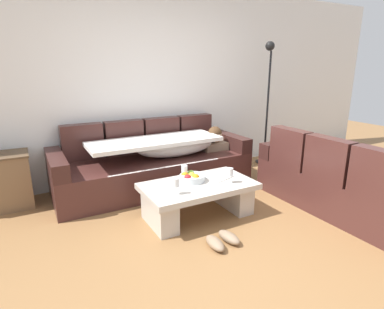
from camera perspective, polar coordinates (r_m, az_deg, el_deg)
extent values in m
plane|color=olive|center=(3.14, 8.16, -14.89)|extent=(14.00, 14.00, 0.00)
cube|color=white|center=(4.60, -7.74, 12.68)|extent=(9.00, 0.10, 2.70)
cube|color=#462521|center=(4.25, -6.85, -3.30)|extent=(2.57, 0.92, 0.42)
cube|color=#462521|center=(4.27, -19.35, 2.16)|extent=(0.52, 0.16, 0.46)
cube|color=#462521|center=(4.39, -12.26, 3.05)|extent=(0.52, 0.16, 0.46)
cube|color=#462521|center=(4.57, -5.63, 3.85)|extent=(0.52, 0.16, 0.46)
cube|color=#462521|center=(4.80, 0.44, 4.53)|extent=(0.52, 0.16, 0.46)
cube|color=#381D1A|center=(3.89, -23.48, -1.54)|extent=(0.18, 0.92, 0.20)
cube|color=#381D1A|center=(4.71, 6.59, 2.57)|extent=(0.18, 0.92, 0.20)
cube|color=gray|center=(4.57, 3.87, 1.63)|extent=(0.36, 0.28, 0.11)
sphere|color=tan|center=(4.50, 4.18, 3.50)|extent=(0.21, 0.21, 0.21)
sphere|color=#4C331E|center=(4.49, 4.19, 3.87)|extent=(0.20, 0.20, 0.20)
ellipsoid|color=silver|center=(4.22, -2.94, 1.63)|extent=(1.10, 0.44, 0.28)
cube|color=silver|center=(4.06, -6.69, 2.42)|extent=(1.70, 0.60, 0.05)
cube|color=silver|center=(3.86, -4.38, -4.92)|extent=(1.44, 0.04, 0.38)
cube|color=#462521|center=(4.01, 26.26, -6.07)|extent=(0.92, 2.00, 0.42)
cube|color=#462521|center=(3.30, 30.99, -3.18)|extent=(0.16, 0.51, 0.46)
cube|color=#462521|center=(3.58, 23.58, -0.83)|extent=(0.16, 0.51, 0.46)
cube|color=#462521|center=(3.92, 17.37, 1.16)|extent=(0.16, 0.51, 0.46)
cube|color=#381D1A|center=(4.46, 17.33, 1.19)|extent=(0.92, 0.18, 0.20)
ellipsoid|color=silver|center=(3.94, 27.51, -1.25)|extent=(0.44, 1.08, 0.28)
cube|color=silver|center=(3.94, 27.65, 0.25)|extent=(0.60, 1.50, 0.05)
cube|color=silver|center=(4.36, 29.67, -4.55)|extent=(0.04, 1.28, 0.38)
cube|color=beige|center=(3.38, 1.16, -5.78)|extent=(1.20, 0.68, 0.06)
cube|color=beige|center=(3.27, -5.97, -10.29)|extent=(0.20, 0.54, 0.32)
cube|color=beige|center=(3.69, 7.40, -7.20)|extent=(0.20, 0.54, 0.32)
cylinder|color=silver|center=(3.43, 0.03, -4.30)|extent=(0.28, 0.28, 0.07)
sphere|color=gold|center=(3.42, -0.05, -3.88)|extent=(0.08, 0.08, 0.08)
sphere|color=orange|center=(3.44, -1.34, -3.78)|extent=(0.08, 0.08, 0.08)
sphere|color=orange|center=(3.37, 0.67, -4.22)|extent=(0.08, 0.08, 0.08)
sphere|color=#669A32|center=(3.49, -0.22, -3.51)|extent=(0.08, 0.08, 0.08)
sphere|color=#AD1D23|center=(3.36, -0.80, -4.31)|extent=(0.08, 0.08, 0.08)
cylinder|color=silver|center=(3.11, -2.92, -7.15)|extent=(0.06, 0.06, 0.01)
cylinder|color=silver|center=(3.09, -2.93, -6.46)|extent=(0.01, 0.01, 0.07)
cylinder|color=silver|center=(3.06, -2.95, -5.08)|extent=(0.07, 0.07, 0.08)
cylinder|color=silver|center=(3.41, 6.86, -5.08)|extent=(0.06, 0.06, 0.01)
cylinder|color=silver|center=(3.40, 6.88, -4.44)|extent=(0.01, 0.01, 0.07)
cylinder|color=silver|center=(3.37, 6.93, -3.17)|extent=(0.07, 0.07, 0.08)
cylinder|color=silver|center=(3.48, -1.38, -4.54)|extent=(0.06, 0.06, 0.01)
cylinder|color=silver|center=(3.47, -1.39, -3.91)|extent=(0.01, 0.01, 0.07)
cylinder|color=silver|center=(3.44, -1.40, -2.66)|extent=(0.07, 0.07, 0.08)
cube|color=white|center=(3.56, 5.03, -4.09)|extent=(0.33, 0.28, 0.01)
cylinder|color=black|center=(5.49, 12.95, -1.31)|extent=(0.28, 0.28, 0.02)
cylinder|color=black|center=(5.30, 13.56, 8.13)|extent=(0.03, 0.03, 1.80)
sphere|color=black|center=(5.11, 14.03, 18.63)|extent=(0.14, 0.14, 0.14)
ellipsoid|color=#8C7259|center=(2.96, 4.22, -15.81)|extent=(0.14, 0.28, 0.09)
ellipsoid|color=#8C7259|center=(3.06, 6.75, -14.75)|extent=(0.15, 0.28, 0.09)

